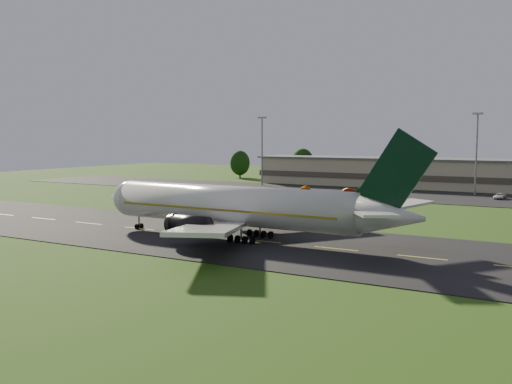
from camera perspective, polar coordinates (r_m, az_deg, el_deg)
The scene contains 10 objects.
ground at distance 74.71m, azimuth 7.99°, elevation -5.71°, with size 360.00×360.00×0.00m, color #214310.
taxiway at distance 74.70m, azimuth 7.99°, elevation -5.67°, with size 220.00×30.00×0.10m, color black.
apron at distance 143.49m, azimuth 18.59°, elevation -0.51°, with size 260.00×30.00×0.10m, color black.
airliner at distance 80.48m, azimuth -1.84°, elevation -1.48°, with size 51.24×42.18×15.57m.
terminal at distance 166.01m, azimuth 22.39°, elevation 1.51°, with size 145.00×16.00×8.40m.
light_mast_west at distance 169.27m, azimuth 0.61°, elevation 4.96°, with size 2.40×1.20×20.35m.
light_mast_centre at distance 149.83m, azimuth 21.20°, elevation 4.51°, with size 2.40×1.20×20.35m.
service_vehicle_a at distance 155.47m, azimuth 4.95°, elevation 0.45°, with size 1.44×3.57×1.22m, color orange.
service_vehicle_b at distance 148.39m, azimuth 9.37°, elevation 0.15°, with size 1.29×3.70×1.22m, color maroon.
service_vehicle_c at distance 143.71m, azimuth 23.19°, elevation -0.39°, with size 2.16×4.68×1.30m, color silver.
Camera 1 is at (26.68, -68.24, 14.55)m, focal length 40.00 mm.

